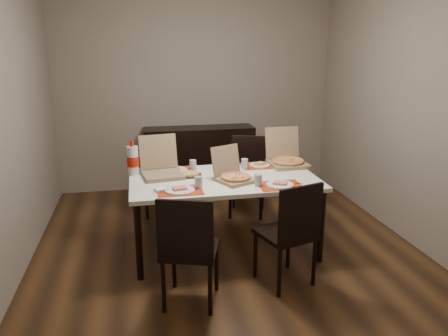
% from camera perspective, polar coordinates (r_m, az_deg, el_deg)
% --- Properties ---
extents(ground, '(3.80, 4.00, 0.02)m').
position_cam_1_polar(ground, '(4.60, 0.11, -10.01)').
color(ground, '#472B16').
rests_on(ground, ground).
extents(room_walls, '(3.84, 4.02, 2.62)m').
position_cam_1_polar(room_walls, '(4.57, -0.98, 12.57)').
color(room_walls, gray).
rests_on(room_walls, ground).
extents(sideboard, '(1.50, 0.40, 0.90)m').
position_cam_1_polar(sideboard, '(6.09, -3.22, 1.15)').
color(sideboard, black).
rests_on(sideboard, ground).
extents(dining_table, '(1.80, 1.00, 0.75)m').
position_cam_1_polar(dining_table, '(4.25, 0.00, -2.16)').
color(dining_table, '#EDE8C7').
rests_on(dining_table, ground).
extents(chair_near_left, '(0.53, 0.53, 0.93)m').
position_cam_1_polar(chair_near_left, '(3.39, -4.66, -10.19)').
color(chair_near_left, black).
rests_on(chair_near_left, ground).
extents(chair_near_right, '(0.53, 0.53, 0.93)m').
position_cam_1_polar(chair_near_right, '(3.70, 8.71, -8.03)').
color(chair_near_right, black).
rests_on(chair_near_right, ground).
extents(chair_far_left, '(0.52, 0.52, 0.93)m').
position_cam_1_polar(chair_far_left, '(5.08, -7.93, -1.29)').
color(chair_far_left, black).
rests_on(chair_far_left, ground).
extents(chair_far_right, '(0.54, 0.54, 0.93)m').
position_cam_1_polar(chair_far_right, '(5.28, 3.11, -0.49)').
color(chair_far_right, black).
rests_on(chair_far_right, ground).
extents(setting_near_left, '(0.45, 0.30, 0.11)m').
position_cam_1_polar(setting_near_left, '(3.88, -5.45, -2.63)').
color(setting_near_left, '#B3280B').
rests_on(setting_near_left, dining_table).
extents(setting_near_right, '(0.46, 0.30, 0.11)m').
position_cam_1_polar(setting_near_right, '(4.02, 6.56, -2.02)').
color(setting_near_right, '#B3280B').
rests_on(setting_near_right, dining_table).
extents(setting_far_left, '(0.47, 0.30, 0.11)m').
position_cam_1_polar(setting_far_left, '(4.48, -6.22, -0.13)').
color(setting_far_left, '#B3280B').
rests_on(setting_far_left, dining_table).
extents(setting_far_right, '(0.49, 0.30, 0.11)m').
position_cam_1_polar(setting_far_right, '(4.61, 4.13, 0.44)').
color(setting_far_right, '#B3280B').
rests_on(setting_far_right, dining_table).
extents(napkin_loose, '(0.16, 0.16, 0.02)m').
position_cam_1_polar(napkin_loose, '(4.25, 1.33, -1.08)').
color(napkin_loose, white).
rests_on(napkin_loose, dining_table).
extents(pizza_box_center, '(0.43, 0.45, 0.32)m').
position_cam_1_polar(pizza_box_center, '(4.12, 1.26, -0.97)').
color(pizza_box_center, '#7F6849').
rests_on(pizza_box_center, dining_table).
extents(pizza_box_right, '(0.39, 0.43, 0.38)m').
position_cam_1_polar(pizza_box_right, '(4.71, 8.20, 1.09)').
color(pizza_box_right, '#7F6849').
rests_on(pizza_box_right, dining_table).
extents(pizza_box_left, '(0.43, 0.46, 0.38)m').
position_cam_1_polar(pizza_box_left, '(4.33, -8.16, -0.18)').
color(pizza_box_left, '#7F6849').
rests_on(pizza_box_left, dining_table).
extents(faina_plate, '(0.23, 0.23, 0.03)m').
position_cam_1_polar(faina_plate, '(4.31, -4.52, -0.82)').
color(faina_plate, black).
rests_on(faina_plate, dining_table).
extents(dip_bowl, '(0.12, 0.12, 0.03)m').
position_cam_1_polar(dip_bowl, '(4.37, 0.91, -0.52)').
color(dip_bowl, white).
rests_on(dip_bowl, dining_table).
extents(soda_bottle, '(0.12, 0.12, 0.34)m').
position_cam_1_polar(soda_bottle, '(4.38, -11.82, 0.95)').
color(soda_bottle, silver).
rests_on(soda_bottle, dining_table).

